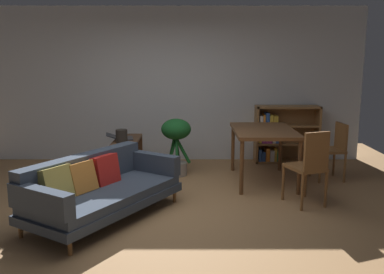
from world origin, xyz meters
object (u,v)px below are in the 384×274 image
(fabric_couch, at_px, (100,187))
(desk_speaker, at_px, (123,136))
(dining_chair_far, at_px, (334,148))
(open_laptop, at_px, (123,137))
(dining_chair_near, at_px, (311,165))
(media_console, at_px, (128,158))
(bookshelf, at_px, (283,135))
(potted_floor_plant, at_px, (178,139))
(dining_table, at_px, (265,135))

(fabric_couch, relative_size, desk_speaker, 10.23)
(desk_speaker, height_order, dining_chair_far, dining_chair_far)
(dining_chair_far, bearing_deg, open_laptop, 174.70)
(desk_speaker, xyz_separation_m, dining_chair_near, (2.51, -1.17, -0.13))
(media_console, relative_size, open_laptop, 2.22)
(dining_chair_near, bearing_deg, open_laptop, 150.41)
(desk_speaker, bearing_deg, open_laptop, 101.58)
(bookshelf, bearing_deg, media_console, -162.06)
(dining_chair_near, bearing_deg, potted_floor_plant, 140.74)
(open_laptop, bearing_deg, media_console, -26.32)
(media_console, bearing_deg, bookshelf, 17.94)
(fabric_couch, height_order, media_console, fabric_couch)
(open_laptop, height_order, potted_floor_plant, potted_floor_plant)
(open_laptop, xyz_separation_m, potted_floor_plant, (0.87, -0.07, -0.02))
(fabric_couch, relative_size, dining_table, 1.56)
(dining_chair_near, height_order, dining_chair_far, dining_chair_near)
(desk_speaker, distance_m, dining_chair_near, 2.77)
(fabric_couch, xyz_separation_m, bookshelf, (2.67, 2.63, 0.12))
(fabric_couch, distance_m, dining_chair_near, 2.56)
(desk_speaker, height_order, dining_chair_near, dining_chair_near)
(dining_table, relative_size, dining_chair_far, 1.53)
(fabric_couch, bearing_deg, dining_chair_far, 25.47)
(fabric_couch, distance_m, desk_speaker, 1.57)
(desk_speaker, xyz_separation_m, potted_floor_plant, (0.81, 0.22, -0.09))
(media_console, bearing_deg, fabric_couch, -91.78)
(fabric_couch, distance_m, media_console, 1.79)
(media_console, xyz_separation_m, potted_floor_plant, (0.78, -0.03, 0.30))
(potted_floor_plant, height_order, bookshelf, bookshelf)
(dining_chair_near, bearing_deg, media_console, 150.30)
(media_console, height_order, bookshelf, bookshelf)
(potted_floor_plant, bearing_deg, open_laptop, 175.22)
(potted_floor_plant, bearing_deg, dining_chair_near, -39.26)
(fabric_couch, bearing_deg, dining_chair_near, 8.37)
(desk_speaker, bearing_deg, fabric_couch, -90.88)
(potted_floor_plant, xyz_separation_m, dining_chair_near, (1.69, -1.38, -0.04))
(media_console, distance_m, dining_chair_far, 3.17)
(desk_speaker, xyz_separation_m, dining_table, (2.12, -0.12, 0.05))
(dining_chair_far, bearing_deg, media_console, 175.37)
(dining_chair_near, bearing_deg, desk_speaker, 155.04)
(fabric_couch, distance_m, open_laptop, 1.84)
(open_laptop, bearing_deg, dining_table, -10.74)
(fabric_couch, bearing_deg, media_console, 88.22)
(desk_speaker, bearing_deg, dining_chair_far, -0.19)
(open_laptop, xyz_separation_m, desk_speaker, (0.06, -0.29, 0.08))
(media_console, distance_m, desk_speaker, 0.46)
(media_console, relative_size, dining_chair_far, 1.19)
(media_console, bearing_deg, desk_speaker, -97.37)
(dining_chair_far, relative_size, bookshelf, 0.78)
(open_laptop, height_order, desk_speaker, desk_speaker)
(dining_chair_far, bearing_deg, fabric_couch, -154.53)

